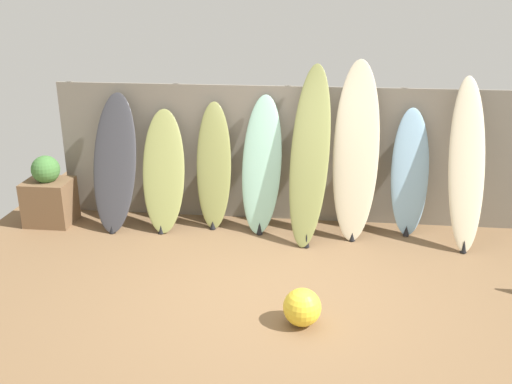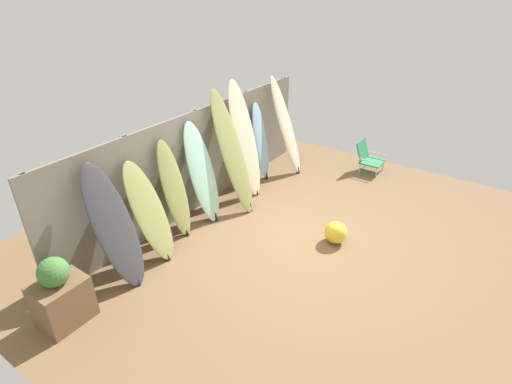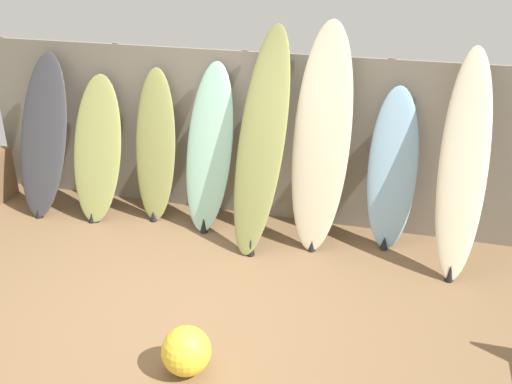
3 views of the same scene
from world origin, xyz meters
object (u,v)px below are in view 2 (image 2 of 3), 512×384
(surfboard_charcoal_0, at_px, (114,227))
(surfboard_seafoam_3, at_px, (202,174))
(surfboard_olive_1, at_px, (150,213))
(surfboard_cream_5, at_px, (245,140))
(planter_box, at_px, (61,295))
(surfboard_olive_2, at_px, (175,190))
(surfboard_olive_4, at_px, (233,154))
(beach_chair, at_px, (368,157))
(surfboard_skyblue_6, at_px, (261,142))
(surfboard_cream_7, at_px, (286,126))
(beach_ball, at_px, (336,232))

(surfboard_charcoal_0, distance_m, surfboard_seafoam_3, 1.89)
(surfboard_olive_1, bearing_deg, surfboard_charcoal_0, -176.98)
(surfboard_cream_5, distance_m, planter_box, 4.02)
(surfboard_charcoal_0, xyz_separation_m, surfboard_olive_2, (1.26, 0.15, -0.05))
(surfboard_charcoal_0, bearing_deg, surfboard_olive_1, 3.02)
(surfboard_olive_4, xyz_separation_m, beach_chair, (2.83, -1.47, -0.71))
(surfboard_olive_2, relative_size, beach_chair, 2.46)
(surfboard_olive_4, xyz_separation_m, surfboard_skyblue_6, (1.24, 0.25, -0.25))
(surfboard_cream_5, height_order, surfboard_cream_7, surfboard_cream_5)
(surfboard_olive_1, bearing_deg, surfboard_olive_2, 10.57)
(surfboard_seafoam_3, relative_size, planter_box, 1.84)
(surfboard_skyblue_6, xyz_separation_m, beach_ball, (-1.24, -2.29, -0.61))
(surfboard_olive_2, distance_m, planter_box, 2.22)
(surfboard_seafoam_3, bearing_deg, surfboard_olive_2, 177.07)
(surfboard_charcoal_0, distance_m, surfboard_cream_7, 4.35)
(beach_chair, height_order, beach_ball, beach_chair)
(beach_ball, bearing_deg, planter_box, 148.93)
(surfboard_cream_5, bearing_deg, surfboard_charcoal_0, -178.55)
(surfboard_olive_4, bearing_deg, surfboard_cream_7, 0.95)
(surfboard_olive_4, xyz_separation_m, surfboard_cream_5, (0.56, 0.14, 0.03))
(surfboard_skyblue_6, height_order, beach_ball, surfboard_skyblue_6)
(surfboard_charcoal_0, bearing_deg, beach_ball, -40.17)
(surfboard_skyblue_6, bearing_deg, surfboard_olive_2, -179.23)
(surfboard_seafoam_3, height_order, planter_box, surfboard_seafoam_3)
(surfboard_seafoam_3, bearing_deg, beach_ball, -74.63)
(surfboard_olive_1, height_order, surfboard_olive_4, surfboard_olive_4)
(surfboard_olive_2, xyz_separation_m, beach_chair, (4.06, -1.68, -0.47))
(beach_chair, bearing_deg, surfboard_olive_1, 176.12)
(surfboard_olive_4, distance_m, surfboard_skyblue_6, 1.29)
(surfboard_cream_7, bearing_deg, planter_box, -179.80)
(surfboard_olive_1, bearing_deg, surfboard_olive_4, -2.91)
(surfboard_olive_2, xyz_separation_m, surfboard_olive_4, (1.23, -0.21, 0.24))
(surfboard_seafoam_3, relative_size, surfboard_olive_4, 0.81)
(surfboard_charcoal_0, height_order, surfboard_cream_5, surfboard_cream_5)
(surfboard_olive_2, distance_m, surfboard_seafoam_3, 0.62)
(surfboard_charcoal_0, distance_m, planter_box, 1.03)
(surfboard_seafoam_3, bearing_deg, surfboard_cream_7, -3.48)
(surfboard_charcoal_0, bearing_deg, surfboard_cream_7, -0.40)
(beach_chair, bearing_deg, beach_ball, -153.96)
(surfboard_charcoal_0, bearing_deg, surfboard_olive_2, 6.84)
(surfboard_cream_7, bearing_deg, surfboard_charcoal_0, 179.60)
(surfboard_cream_5, xyz_separation_m, surfboard_cream_7, (1.30, -0.11, -0.08))
(surfboard_seafoam_3, distance_m, surfboard_cream_7, 2.47)
(surfboard_olive_2, bearing_deg, surfboard_olive_1, -169.43)
(surfboard_cream_5, bearing_deg, beach_ball, -104.23)
(surfboard_charcoal_0, distance_m, beach_ball, 3.33)
(surfboard_olive_1, bearing_deg, planter_box, -176.95)
(surfboard_olive_1, distance_m, planter_box, 1.59)
(surfboard_olive_2, height_order, surfboard_cream_7, surfboard_cream_7)
(planter_box, xyz_separation_m, beach_ball, (3.41, -2.05, -0.21))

